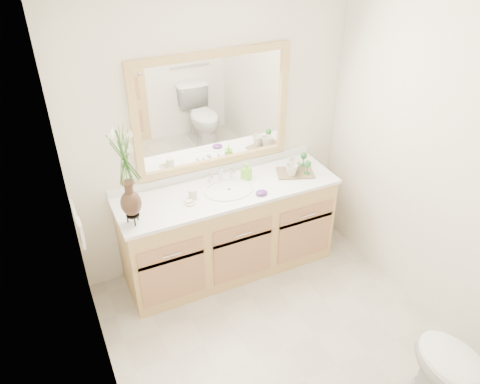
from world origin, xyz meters
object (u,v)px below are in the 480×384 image
tumbler (193,194)px  tray (295,173)px  toilet (464,381)px  flower_vase (125,164)px  soap_bottle (246,172)px

tumbler → tray: bearing=-0.3°
toilet → tray: tray is taller
tumbler → tray: 0.93m
toilet → tumbler: (-1.01, 1.92, 0.51)m
toilet → tray: 1.97m
flower_vase → tumbler: flower_vase is taller
toilet → soap_bottle: (-0.49, 2.02, 0.53)m
tray → tumbler: bearing=-159.1°
tumbler → tray: (0.93, -0.00, -0.04)m
toilet → flower_vase: bearing=-50.1°
flower_vase → tumbler: (0.50, 0.11, -0.45)m
tumbler → tray: size_ratio=0.29×
tumbler → soap_bottle: 0.53m
flower_vase → soap_bottle: flower_vase is taller
flower_vase → tumbler: bearing=12.9°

